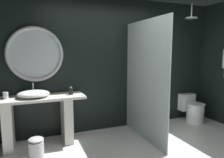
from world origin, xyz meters
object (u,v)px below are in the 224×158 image
(soap_dispenser, at_px, (71,91))
(round_wall_mirror, at_px, (35,54))
(waste_bin, at_px, (36,148))
(tumbler_cup, at_px, (6,96))
(vessel_sink, at_px, (34,94))
(toilet, at_px, (193,109))
(rain_shower_head, at_px, (191,17))

(soap_dispenser, xyz_separation_m, round_wall_mirror, (-0.54, 0.26, 0.63))
(waste_bin, bearing_deg, soap_dispenser, 36.23)
(soap_dispenser, bearing_deg, tumbler_cup, 177.31)
(vessel_sink, xyz_separation_m, round_wall_mirror, (0.06, 0.28, 0.63))
(vessel_sink, bearing_deg, soap_dispenser, 1.34)
(tumbler_cup, bearing_deg, toilet, -0.98)
(vessel_sink, distance_m, round_wall_mirror, 0.69)
(toilet, bearing_deg, rain_shower_head, -151.66)
(waste_bin, bearing_deg, rain_shower_head, 4.98)
(rain_shower_head, distance_m, toilet, 2.00)
(vessel_sink, height_order, soap_dispenser, vessel_sink)
(toilet, height_order, waste_bin, toilet)
(vessel_sink, relative_size, soap_dispenser, 3.66)
(soap_dispenser, relative_size, toilet, 0.23)
(tumbler_cup, bearing_deg, vessel_sink, -8.57)
(vessel_sink, distance_m, waste_bin, 0.84)
(soap_dispenser, bearing_deg, toilet, -0.33)
(soap_dispenser, distance_m, round_wall_mirror, 0.88)
(vessel_sink, height_order, tumbler_cup, vessel_sink)
(vessel_sink, bearing_deg, tumbler_cup, 171.43)
(vessel_sink, bearing_deg, rain_shower_head, -3.34)
(tumbler_cup, height_order, soap_dispenser, soap_dispenser)
(tumbler_cup, relative_size, soap_dispenser, 0.79)
(round_wall_mirror, height_order, toilet, round_wall_mirror)
(vessel_sink, height_order, waste_bin, vessel_sink)
(tumbler_cup, relative_size, toilet, 0.18)
(soap_dispenser, xyz_separation_m, rain_shower_head, (2.38, -0.19, 1.35))
(toilet, bearing_deg, round_wall_mirror, 175.09)
(tumbler_cup, distance_m, toilet, 3.77)
(vessel_sink, relative_size, rain_shower_head, 1.72)
(vessel_sink, relative_size, toilet, 0.85)
(vessel_sink, distance_m, soap_dispenser, 0.61)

